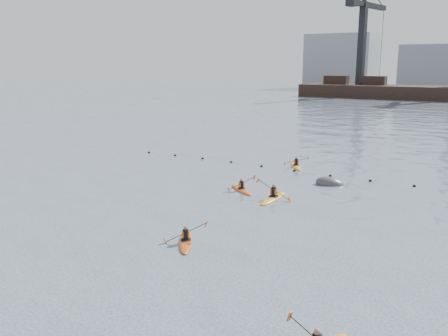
% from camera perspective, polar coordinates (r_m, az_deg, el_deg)
% --- Properties ---
extents(ground, '(400.00, 400.00, 0.00)m').
position_cam_1_polar(ground, '(18.92, -13.99, -14.11)').
color(ground, '#363F4F').
rests_on(ground, ground).
extents(float_line, '(33.24, 0.73, 0.24)m').
position_cam_1_polar(float_line, '(37.46, 10.64, -0.58)').
color(float_line, black).
rests_on(float_line, ground).
extents(kayaker_0, '(2.20, 2.86, 1.21)m').
position_cam_1_polar(kayaker_0, '(22.84, -4.60, -8.77)').
color(kayaker_0, '#BE5011').
rests_on(kayaker_0, ground).
extents(kayaker_2, '(2.72, 2.22, 1.10)m').
position_cam_1_polar(kayaker_2, '(31.82, 2.11, -2.58)').
color(kayaker_2, '#ED5116').
rests_on(kayaker_2, ground).
extents(kayaker_3, '(2.43, 3.49, 1.39)m').
position_cam_1_polar(kayaker_3, '(29.99, 5.99, -3.55)').
color(kayaker_3, gold).
rests_on(kayaker_3, ground).
extents(kayaker_5, '(2.25, 2.88, 1.03)m').
position_cam_1_polar(kayaker_5, '(39.46, 8.66, 0.25)').
color(kayaker_5, orange).
rests_on(kayaker_5, ground).
extents(mooring_buoy, '(2.57, 2.04, 1.46)m').
position_cam_1_polar(mooring_buoy, '(34.29, 12.66, -1.93)').
color(mooring_buoy, '#3B3E40').
rests_on(mooring_buoy, ground).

